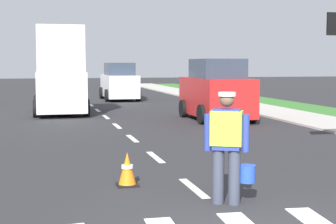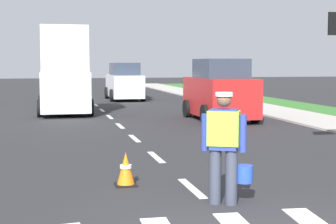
{
  "view_description": "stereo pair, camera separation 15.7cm",
  "coord_description": "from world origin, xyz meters",
  "px_view_note": "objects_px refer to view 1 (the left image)",
  "views": [
    {
      "loc": [
        -2.47,
        -5.62,
        2.09
      ],
      "look_at": [
        0.06,
        4.74,
        1.1
      ],
      "focal_mm": 56.29,
      "sensor_mm": 36.0,
      "label": 1
    },
    {
      "loc": [
        -2.32,
        -5.65,
        2.09
      ],
      "look_at": [
        0.06,
        4.74,
        1.1
      ],
      "focal_mm": 56.29,
      "sensor_mm": 36.0,
      "label": 2
    }
  ],
  "objects_px": {
    "traffic_cone_near": "(127,169)",
    "road_worker": "(228,142)",
    "car_outgoing_far": "(119,83)",
    "delivery_truck": "(60,75)",
    "car_oncoming_third": "(52,78)",
    "car_parked_far": "(216,92)"
  },
  "relations": [
    {
      "from": "car_parked_far",
      "to": "traffic_cone_near",
      "type": "bearing_deg",
      "value": -116.97
    },
    {
      "from": "delivery_truck",
      "to": "car_oncoming_third",
      "type": "distance_m",
      "value": 18.25
    },
    {
      "from": "delivery_truck",
      "to": "car_oncoming_third",
      "type": "relative_size",
      "value": 1.18
    },
    {
      "from": "car_outgoing_far",
      "to": "road_worker",
      "type": "bearing_deg",
      "value": -94.35
    },
    {
      "from": "delivery_truck",
      "to": "car_parked_far",
      "type": "height_order",
      "value": "delivery_truck"
    },
    {
      "from": "road_worker",
      "to": "car_outgoing_far",
      "type": "xyz_separation_m",
      "value": [
        1.71,
        22.52,
        0.05
      ]
    },
    {
      "from": "traffic_cone_near",
      "to": "car_outgoing_far",
      "type": "bearing_deg",
      "value": 81.93
    },
    {
      "from": "traffic_cone_near",
      "to": "car_oncoming_third",
      "type": "distance_m",
      "value": 31.56
    },
    {
      "from": "car_oncoming_third",
      "to": "car_outgoing_far",
      "type": "bearing_deg",
      "value": -71.42
    },
    {
      "from": "road_worker",
      "to": "car_parked_far",
      "type": "xyz_separation_m",
      "value": [
        3.62,
        11.11,
        0.11
      ]
    },
    {
      "from": "delivery_truck",
      "to": "car_outgoing_far",
      "type": "height_order",
      "value": "delivery_truck"
    },
    {
      "from": "road_worker",
      "to": "car_outgoing_far",
      "type": "bearing_deg",
      "value": 85.65
    },
    {
      "from": "delivery_truck",
      "to": "car_parked_far",
      "type": "bearing_deg",
      "value": -33.99
    },
    {
      "from": "car_outgoing_far",
      "to": "car_parked_far",
      "type": "distance_m",
      "value": 11.57
    },
    {
      "from": "road_worker",
      "to": "delivery_truck",
      "type": "distance_m",
      "value": 14.95
    },
    {
      "from": "traffic_cone_near",
      "to": "delivery_truck",
      "type": "height_order",
      "value": "delivery_truck"
    },
    {
      "from": "traffic_cone_near",
      "to": "road_worker",
      "type": "bearing_deg",
      "value": -49.99
    },
    {
      "from": "traffic_cone_near",
      "to": "car_oncoming_third",
      "type": "bearing_deg",
      "value": 91.02
    },
    {
      "from": "traffic_cone_near",
      "to": "delivery_truck",
      "type": "xyz_separation_m",
      "value": [
        -0.62,
        13.31,
        1.33
      ]
    },
    {
      "from": "road_worker",
      "to": "car_parked_far",
      "type": "distance_m",
      "value": 11.68
    },
    {
      "from": "car_oncoming_third",
      "to": "car_parked_far",
      "type": "xyz_separation_m",
      "value": [
        5.45,
        -21.95,
        0.06
      ]
    },
    {
      "from": "car_oncoming_third",
      "to": "traffic_cone_near",
      "type": "bearing_deg",
      "value": -88.98
    }
  ]
}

